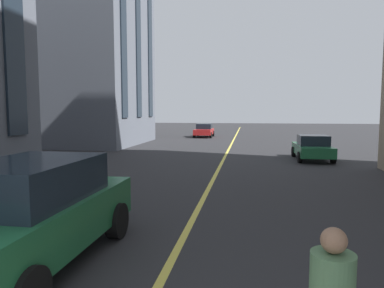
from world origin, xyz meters
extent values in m
cube|color=#D8C64C|center=(20.00, 0.00, 0.00)|extent=(80.00, 0.16, 0.01)
cube|color=#1E6038|center=(20.34, -4.90, 0.57)|extent=(3.90, 1.75, 0.55)
cube|color=#19232D|center=(20.14, -4.90, 1.12)|extent=(1.64, 1.54, 0.55)
cylinder|color=black|center=(21.63, -4.06, 0.30)|extent=(0.60, 0.21, 0.60)
cylinder|color=black|center=(21.63, -5.74, 0.30)|extent=(0.60, 0.21, 0.60)
cylinder|color=black|center=(19.05, -4.06, 0.30)|extent=(0.60, 0.21, 0.60)
cylinder|color=black|center=(19.05, -5.74, 0.30)|extent=(0.60, 0.21, 0.60)
cube|color=#B21E1E|center=(36.50, 3.23, 0.57)|extent=(3.90, 1.75, 0.55)
cube|color=#19232D|center=(36.70, 3.23, 1.12)|extent=(1.64, 1.54, 0.55)
cylinder|color=black|center=(35.22, 2.39, 0.30)|extent=(0.60, 0.21, 0.60)
cylinder|color=black|center=(35.22, 4.07, 0.30)|extent=(0.60, 0.21, 0.60)
cylinder|color=black|center=(37.79, 2.39, 0.30)|extent=(0.60, 0.21, 0.60)
cylinder|color=black|center=(37.79, 4.07, 0.30)|extent=(0.60, 0.21, 0.60)
cube|color=#1E6038|center=(5.53, 2.34, 0.78)|extent=(4.70, 1.95, 0.80)
cube|color=#19232D|center=(5.53, 2.34, 1.53)|extent=(2.59, 1.72, 0.70)
cylinder|color=black|center=(7.08, 1.40, 0.38)|extent=(0.76, 0.27, 0.76)
cylinder|color=black|center=(7.08, 3.28, 0.38)|extent=(0.76, 0.27, 0.76)
sphere|color=#8C664C|center=(3.16, -2.08, 1.62)|extent=(0.23, 0.23, 0.23)
cube|color=#565B66|center=(27.73, 12.57, 8.00)|extent=(10.17, 10.13, 16.01)
cube|color=#19232D|center=(24.33, 7.45, 8.32)|extent=(1.10, 0.10, 12.17)
cube|color=#19232D|center=(27.73, 7.45, 8.32)|extent=(1.10, 0.10, 12.17)
cube|color=#19232D|center=(31.12, 7.45, 8.32)|extent=(1.10, 0.10, 12.17)
cube|color=#19232D|center=(12.40, 7.45, 6.67)|extent=(1.10, 0.10, 9.75)
camera|label=1|loc=(0.12, -1.35, 2.72)|focal=32.72mm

